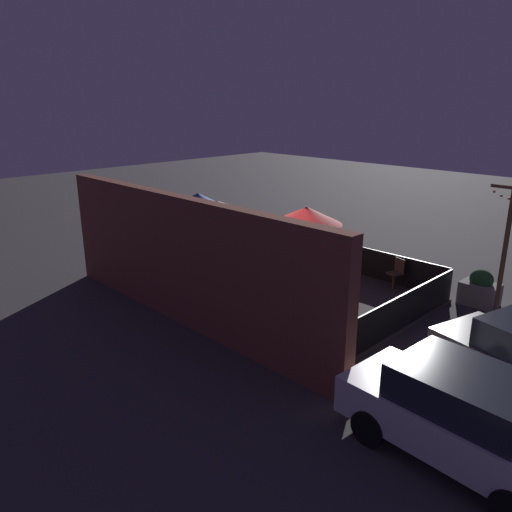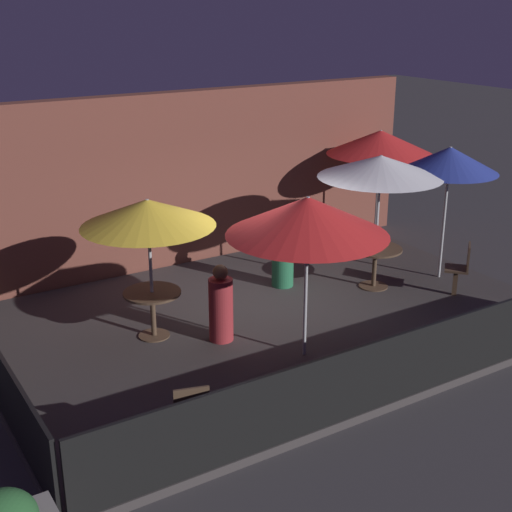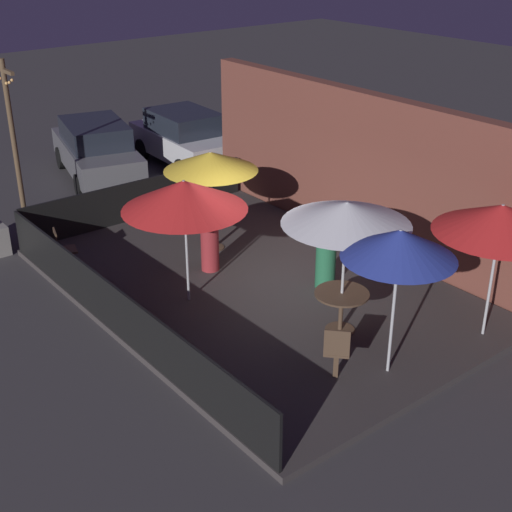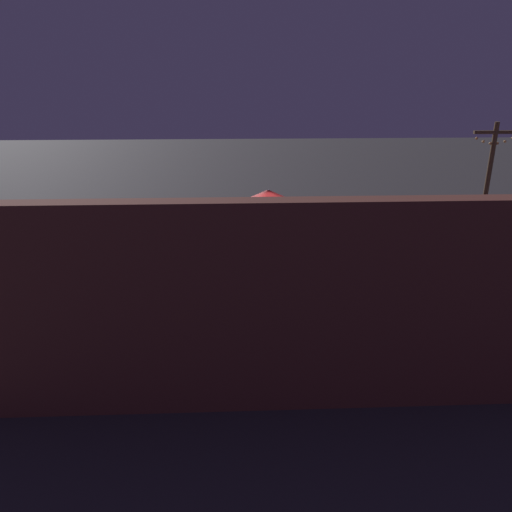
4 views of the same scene
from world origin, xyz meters
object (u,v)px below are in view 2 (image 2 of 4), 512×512
object	(u,v)px
patio_umbrella_3	(308,216)
dining_table_0	(152,301)
patio_umbrella_1	(380,167)
patio_chair_0	(460,267)
patio_umbrella_0	(148,213)
patio_umbrella_4	(380,142)
patio_chair_1	(190,416)
patio_umbrella_2	(450,160)
dining_table_1	(375,256)
patron_1	(283,258)
patron_0	(221,307)

from	to	relation	value
patio_umbrella_3	dining_table_0	bearing A→B (deg)	133.45
patio_umbrella_1	patio_chair_0	distance (m)	2.25
patio_umbrella_0	patio_umbrella_4	world-z (taller)	patio_umbrella_4
patio_umbrella_1	patio_chair_1	xyz separation A→B (m)	(-5.13, -2.81, -1.70)
patio_umbrella_0	patio_umbrella_2	world-z (taller)	patio_umbrella_2
patio_umbrella_3	dining_table_0	world-z (taller)	patio_umbrella_3
patio_umbrella_3	patio_umbrella_4	bearing A→B (deg)	38.29
dining_table_1	patio_chair_0	distance (m)	1.49
patio_umbrella_2	dining_table_1	size ratio (longest dim) A/B	2.59
patio_umbrella_4	patron_1	distance (m)	3.56
patio_chair_1	dining_table_0	bearing A→B (deg)	-0.00
patio_umbrella_3	patio_umbrella_4	world-z (taller)	patio_umbrella_4
patio_umbrella_2	patio_umbrella_4	world-z (taller)	patio_umbrella_2
dining_table_0	patio_umbrella_3	bearing A→B (deg)	-46.55
patio_umbrella_0	dining_table_1	xyz separation A→B (m)	(4.22, -0.25, -1.39)
dining_table_0	patron_0	bearing A→B (deg)	-38.26
patio_umbrella_2	patron_1	world-z (taller)	patio_umbrella_2
patio_chair_0	patron_1	size ratio (longest dim) A/B	0.80
patio_umbrella_2	dining_table_0	bearing A→B (deg)	174.63
dining_table_0	dining_table_1	world-z (taller)	dining_table_1
patio_umbrella_4	dining_table_0	bearing A→B (deg)	-164.49
patio_umbrella_2	dining_table_0	distance (m)	5.85
patio_umbrella_3	patron_1	xyz separation A→B (m)	(1.22, 2.39, -1.59)
patio_umbrella_3	dining_table_1	world-z (taller)	patio_umbrella_3
patio_umbrella_2	dining_table_1	world-z (taller)	patio_umbrella_2
patron_0	patio_chair_1	bearing A→B (deg)	141.20
patio_umbrella_1	dining_table_1	distance (m)	1.63
patio_umbrella_4	patio_umbrella_2	bearing A→B (deg)	-97.21
patron_1	patio_umbrella_1	bearing A→B (deg)	30.84
patio_umbrella_1	patio_umbrella_2	distance (m)	1.40
patron_0	patio_chair_0	bearing A→B (deg)	-101.85
patron_1	patio_chair_0	bearing A→B (deg)	24.54
patio_umbrella_1	patio_umbrella_3	world-z (taller)	patio_umbrella_1
patron_0	patio_umbrella_3	bearing A→B (deg)	-146.08
patio_umbrella_1	patio_umbrella_3	distance (m)	2.98
patio_umbrella_2	patio_chair_1	world-z (taller)	patio_umbrella_2
patio_umbrella_3	patio_umbrella_2	bearing A→B (deg)	16.74
dining_table_0	dining_table_1	xyz separation A→B (m)	(4.22, -0.25, 0.01)
patio_umbrella_0	patio_chair_1	xyz separation A→B (m)	(-0.91, -3.06, -1.47)
patio_umbrella_1	patron_1	distance (m)	2.37
patio_umbrella_1	patron_0	world-z (taller)	patio_umbrella_1
patio_chair_0	patio_chair_1	xyz separation A→B (m)	(-6.14, -1.72, -0.00)
patio_umbrella_2	patio_chair_0	world-z (taller)	patio_umbrella_2
patio_umbrella_2	dining_table_0	size ratio (longest dim) A/B	2.79
patio_umbrella_3	patio_chair_0	distance (m)	3.95
patio_umbrella_4	patio_umbrella_1	bearing A→B (deg)	-131.21
patio_umbrella_4	dining_table_1	bearing A→B (deg)	-131.21
patio_umbrella_3	dining_table_0	xyz separation A→B (m)	(-1.63, 1.72, -1.53)
patio_chair_0	patio_umbrella_0	bearing A→B (deg)	32.99
patio_umbrella_1	patron_0	bearing A→B (deg)	-173.20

